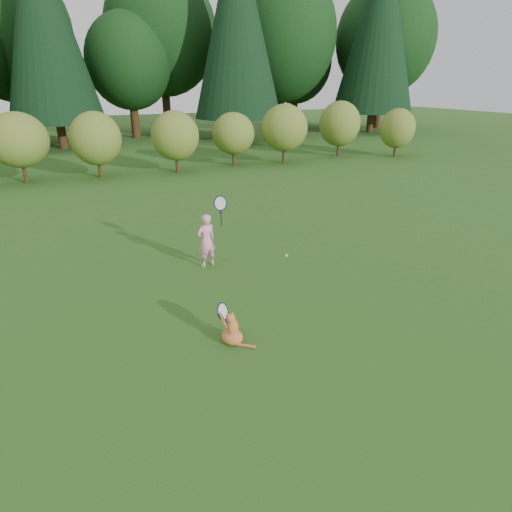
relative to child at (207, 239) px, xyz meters
name	(u,v)px	position (x,y,z in m)	size (l,w,h in m)	color
ground	(264,309)	(0.31, -2.28, -0.62)	(100.00, 100.00, 0.00)	#265217
shrub_row	(135,142)	(0.31, 10.72, 0.78)	(28.00, 3.00, 2.80)	#5A7123
woodland_backdrop	(94,11)	(0.31, 20.72, 6.88)	(48.00, 10.00, 15.00)	black
child	(207,239)	(0.00, 0.00, 0.00)	(0.69, 0.43, 1.78)	pink
cat	(232,327)	(-0.59, -3.03, -0.35)	(0.52, 0.79, 0.71)	#B65A23
tennis_ball	(286,255)	(1.22, -1.39, -0.06)	(0.07, 0.07, 0.07)	#A8CC18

